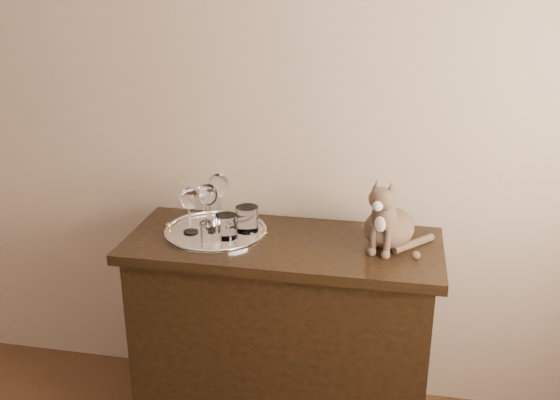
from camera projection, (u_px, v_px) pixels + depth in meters
The scene contains 11 objects.
wall_back at pixel (155, 89), 2.59m from camera, with size 4.00×0.10×2.70m, color tan.
sideboard at pixel (282, 337), 2.52m from camera, with size 1.20×0.50×0.85m, color black, non-canonical shape.
tray at pixel (216, 232), 2.43m from camera, with size 0.40×0.40×0.01m, color silver.
wine_glass_a at pixel (205, 204), 2.48m from camera, with size 0.06×0.06×0.17m, color silver, non-canonical shape.
wine_glass_b at pixel (219, 199), 2.48m from camera, with size 0.08×0.08×0.21m, color white, non-canonical shape.
wine_glass_c at pixel (190, 210), 2.39m from camera, with size 0.07×0.07×0.19m, color white, non-canonical shape.
wine_glass_d at pixel (209, 206), 2.43m from camera, with size 0.07×0.07×0.18m, color white, non-canonical shape.
tumbler_a at pixel (226, 226), 2.36m from camera, with size 0.08×0.08×0.09m, color white.
tumbler_b at pixel (211, 233), 2.31m from camera, with size 0.08×0.08×0.09m, color silver.
tumbler_c at pixel (247, 219), 2.42m from camera, with size 0.09×0.09×0.10m, color white.
cat at pixel (390, 210), 2.28m from camera, with size 0.28×0.26×0.28m, color brown, non-canonical shape.
Camera 1 is at (1.01, -0.19, 1.82)m, focal length 40.00 mm.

